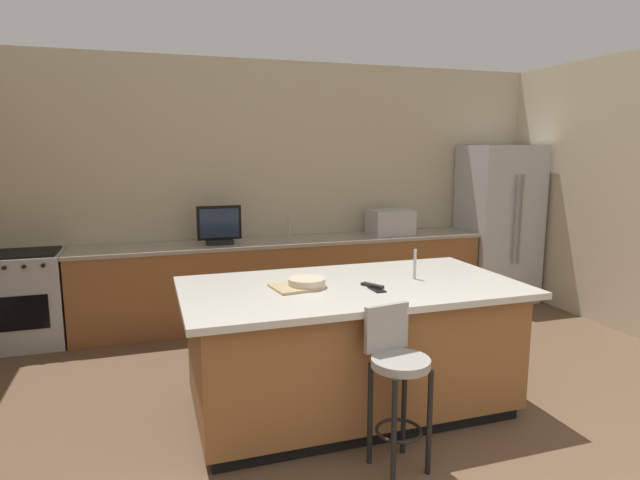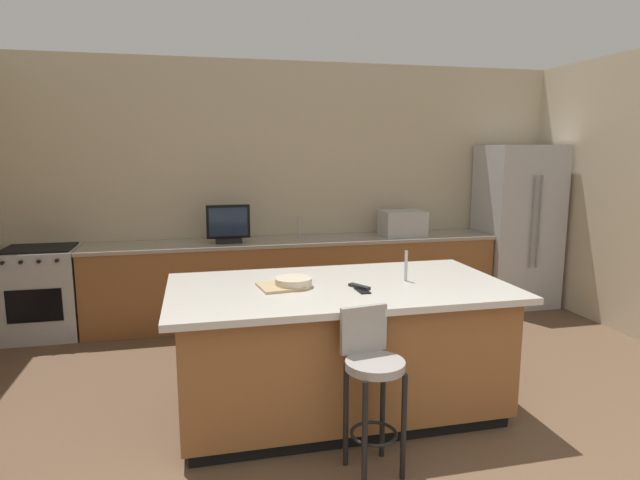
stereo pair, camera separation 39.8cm
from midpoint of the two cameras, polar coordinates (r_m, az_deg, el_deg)
The scene contains 14 objects.
wall_back at distance 6.12m, azimuth -5.60°, elevation 5.42°, with size 6.65×0.12×2.82m, color beige.
counter_back at distance 5.89m, azimuth -5.35°, elevation -4.25°, with size 4.46×0.62×0.89m.
kitchen_island at distance 3.85m, azimuth 0.32°, elevation -11.38°, with size 2.34×1.24×0.93m.
refrigerator at distance 6.84m, azimuth 16.98°, elevation 1.66°, with size 0.86×0.72×1.91m.
range_oven at distance 5.90m, azimuth -30.78°, elevation -5.49°, with size 0.70×0.63×0.91m.
microwave at distance 6.16m, azimuth 5.73°, elevation 1.91°, with size 0.48×0.36×0.28m, color #B7BABF.
tv_monitor at distance 5.60m, azimuth -12.76°, elevation 1.40°, with size 0.45×0.16×0.40m.
sink_faucet_back at distance 5.88m, azimuth -5.28°, elevation 1.34°, with size 0.02×0.02×0.24m, color #B2B2B7.
sink_faucet_island at distance 3.87m, azimuth 7.26°, elevation -2.62°, with size 0.02×0.02×0.22m, color #B2B2B7.
bar_stool_center at distance 3.17m, azimuth 4.60°, elevation -14.19°, with size 0.34×0.36×0.96m.
fruit_bowl at distance 3.63m, azimuth -4.58°, elevation -4.62°, with size 0.25×0.25×0.06m, color beige.
cell_phone at distance 3.56m, azimuth 2.94°, elevation -5.37°, with size 0.07×0.15×0.01m, color black.
tv_remote at distance 3.64m, azimuth 2.53°, elevation -4.93°, with size 0.04×0.17×0.02m, color black.
cutting_board at distance 3.61m, azimuth -5.95°, elevation -5.10°, with size 0.28×0.27×0.02m, color tan.
Camera 1 is at (-1.52, -1.04, 1.85)m, focal length 29.84 mm.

